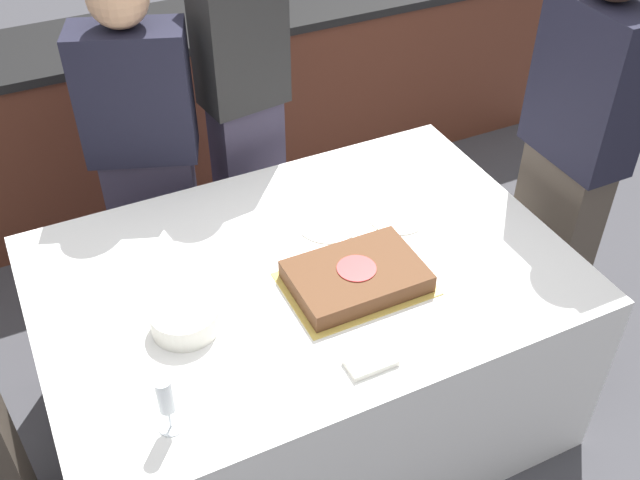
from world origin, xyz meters
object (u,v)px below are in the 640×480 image
(wine_glass, at_px, (165,398))
(cake, at_px, (356,277))
(person_standing_back, at_px, (146,156))
(person_cutting_cake, at_px, (245,110))
(plate_stack, at_px, (185,319))
(person_seated_right, at_px, (572,155))

(wine_glass, bearing_deg, cake, 21.58)
(cake, distance_m, person_standing_back, 1.05)
(cake, bearing_deg, person_cutting_cake, 90.00)
(plate_stack, distance_m, person_standing_back, 0.92)
(person_cutting_cake, bearing_deg, plate_stack, 50.30)
(wine_glass, bearing_deg, plate_stack, 65.87)
(wine_glass, distance_m, person_seated_right, 1.72)
(wine_glass, xyz_separation_m, person_standing_back, (0.28, 1.24, -0.08))
(wine_glass, distance_m, person_cutting_cake, 1.42)
(cake, xyz_separation_m, plate_stack, (-0.55, 0.05, 0.01))
(person_seated_right, distance_m, person_standing_back, 1.61)
(person_seated_right, bearing_deg, plate_stack, -86.66)
(plate_stack, bearing_deg, wine_glass, -114.13)
(person_standing_back, bearing_deg, plate_stack, 101.85)
(person_cutting_cake, height_order, person_seated_right, person_cutting_cake)
(wine_glass, distance_m, person_standing_back, 1.27)
(plate_stack, bearing_deg, person_standing_back, 81.68)
(cake, relative_size, person_standing_back, 0.30)
(cake, relative_size, plate_stack, 2.21)
(cake, height_order, wine_glass, wine_glass)
(person_cutting_cake, height_order, person_standing_back, person_cutting_cake)
(person_seated_right, bearing_deg, cake, -81.62)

